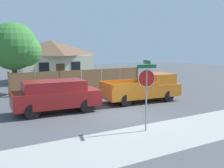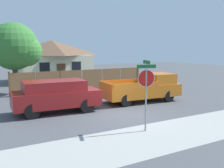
{
  "view_description": "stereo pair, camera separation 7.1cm",
  "coord_description": "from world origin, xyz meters",
  "views": [
    {
      "loc": [
        -7.41,
        -11.5,
        3.57
      ],
      "look_at": [
        -0.13,
        0.82,
        1.6
      ],
      "focal_mm": 42.0,
      "sensor_mm": 36.0,
      "label": 1
    },
    {
      "loc": [
        -7.34,
        -11.54,
        3.57
      ],
      "look_at": [
        -0.13,
        0.82,
        1.6
      ],
      "focal_mm": 42.0,
      "sensor_mm": 36.0,
      "label": 2
    }
  ],
  "objects": [
    {
      "name": "orange_pickup",
      "position": [
        3.26,
        2.34,
        0.89
      ],
      "size": [
        5.38,
        2.38,
        1.85
      ],
      "rotation": [
        0.0,
        0.0,
        -0.08
      ],
      "color": "orange",
      "rests_on": "ground"
    },
    {
      "name": "house",
      "position": [
        1.48,
        16.54,
        2.28
      ],
      "size": [
        7.96,
        6.04,
        4.41
      ],
      "color": "beige",
      "rests_on": "ground"
    },
    {
      "name": "sidewalk_strip",
      "position": [
        0.0,
        -3.6,
        0.0
      ],
      "size": [
        36.0,
        3.2,
        0.01
      ],
      "color": "#A3A39E",
      "rests_on": "ground"
    },
    {
      "name": "stop_sign",
      "position": [
        -0.56,
        -2.79,
        2.06
      ],
      "size": [
        0.82,
        0.74,
        3.06
      ],
      "rotation": [
        0.0,
        0.0,
        -0.3
      ],
      "color": "gray",
      "rests_on": "ground"
    },
    {
      "name": "red_suv",
      "position": [
        -2.83,
        2.36,
        0.99
      ],
      "size": [
        4.86,
        2.28,
        1.8
      ],
      "rotation": [
        0.0,
        0.0,
        -0.08
      ],
      "color": "maroon",
      "rests_on": "ground"
    },
    {
      "name": "ground_plane",
      "position": [
        0.0,
        0.0,
        0.0
      ],
      "size": [
        80.0,
        80.0,
        0.0
      ],
      "primitive_type": "plane",
      "color": "#4C4F54"
    },
    {
      "name": "oak_tree",
      "position": [
        -3.43,
        9.8,
        3.61
      ],
      "size": [
        3.86,
        3.68,
        5.54
      ],
      "color": "brown",
      "rests_on": "ground"
    },
    {
      "name": "wooden_fence",
      "position": [
        1.49,
        8.59,
        0.88
      ],
      "size": [
        11.65,
        0.12,
        1.86
      ],
      "color": "brown",
      "rests_on": "ground"
    }
  ]
}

